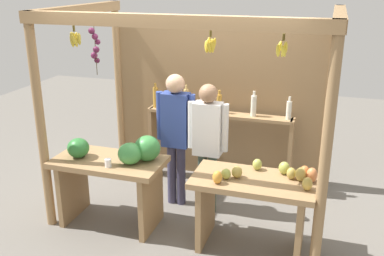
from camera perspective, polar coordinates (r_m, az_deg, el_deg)
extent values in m
plane|color=slate|center=(5.57, 0.58, -9.86)|extent=(12.00, 12.00, 0.00)
cylinder|color=#99754C|center=(4.96, -19.02, 0.32)|extent=(0.10, 0.10, 2.38)
cylinder|color=#99754C|center=(4.03, 16.89, -3.73)|extent=(0.10, 0.10, 2.38)
cylinder|color=#99754C|center=(6.46, -9.46, 5.35)|extent=(0.10, 0.10, 2.38)
cylinder|color=#99754C|center=(5.78, 17.41, 3.10)|extent=(0.10, 0.10, 2.38)
cube|color=#99754C|center=(4.02, -3.28, 13.66)|extent=(3.02, 0.12, 0.12)
cube|color=#99754C|center=(5.50, -14.56, 14.56)|extent=(0.12, 1.94, 0.12)
cube|color=#99754C|center=(4.68, 18.57, 13.50)|extent=(0.12, 1.94, 0.12)
cube|color=olive|center=(6.01, 3.26, 3.35)|extent=(2.92, 0.04, 2.14)
cylinder|color=brown|center=(3.88, 11.80, 11.46)|extent=(0.02, 0.02, 0.06)
ellipsoid|color=yellow|center=(3.89, 12.03, 10.16)|extent=(0.04, 0.06, 0.11)
ellipsoid|color=yellow|center=(3.91, 11.83, 9.70)|extent=(0.07, 0.05, 0.12)
ellipsoid|color=yellow|center=(3.92, 11.27, 10.24)|extent=(0.06, 0.06, 0.12)
ellipsoid|color=yellow|center=(3.88, 11.09, 9.83)|extent=(0.05, 0.05, 0.11)
ellipsoid|color=yellow|center=(3.85, 11.74, 9.75)|extent=(0.07, 0.04, 0.11)
cylinder|color=brown|center=(4.59, -15.07, 12.35)|extent=(0.02, 0.02, 0.06)
ellipsoid|color=gold|center=(4.58, -14.46, 11.05)|extent=(0.04, 0.06, 0.12)
ellipsoid|color=gold|center=(4.60, -14.43, 11.21)|extent=(0.06, 0.07, 0.13)
ellipsoid|color=gold|center=(4.62, -14.75, 10.91)|extent=(0.07, 0.04, 0.12)
ellipsoid|color=gold|center=(4.62, -14.95, 11.25)|extent=(0.08, 0.06, 0.13)
ellipsoid|color=gold|center=(4.62, -15.15, 11.18)|extent=(0.04, 0.05, 0.12)
ellipsoid|color=gold|center=(4.61, -15.34, 11.23)|extent=(0.04, 0.06, 0.12)
ellipsoid|color=gold|center=(4.59, -15.28, 10.78)|extent=(0.07, 0.05, 0.13)
ellipsoid|color=gold|center=(4.57, -15.18, 11.13)|extent=(0.08, 0.04, 0.12)
ellipsoid|color=gold|center=(4.58, -14.85, 10.80)|extent=(0.05, 0.05, 0.12)
cylinder|color=brown|center=(4.05, 2.42, 12.15)|extent=(0.02, 0.02, 0.06)
ellipsoid|color=gold|center=(4.06, 2.71, 10.62)|extent=(0.04, 0.06, 0.12)
ellipsoid|color=gold|center=(4.09, 2.85, 10.81)|extent=(0.06, 0.05, 0.13)
ellipsoid|color=gold|center=(4.11, 2.39, 10.75)|extent=(0.07, 0.05, 0.12)
ellipsoid|color=gold|center=(4.09, 2.09, 10.88)|extent=(0.05, 0.06, 0.13)
ellipsoid|color=gold|center=(4.06, 1.89, 10.48)|extent=(0.05, 0.07, 0.13)
ellipsoid|color=gold|center=(4.03, 2.17, 10.48)|extent=(0.07, 0.04, 0.12)
ellipsoid|color=gold|center=(4.05, 2.54, 10.48)|extent=(0.06, 0.06, 0.13)
cylinder|color=#4C422D|center=(4.83, -12.40, 9.93)|extent=(0.01, 0.01, 0.55)
sphere|color=#511938|center=(4.79, -12.89, 12.18)|extent=(0.07, 0.07, 0.07)
sphere|color=#601E42|center=(4.80, -12.47, 11.49)|extent=(0.07, 0.07, 0.07)
sphere|color=#601E42|center=(4.83, -12.12, 10.86)|extent=(0.06, 0.06, 0.06)
sphere|color=#511938|center=(4.80, -12.32, 9.89)|extent=(0.07, 0.07, 0.07)
sphere|color=#601E42|center=(4.86, -12.56, 9.17)|extent=(0.07, 0.07, 0.07)
sphere|color=#47142D|center=(4.87, -12.21, 8.55)|extent=(0.06, 0.06, 0.06)
cube|color=#99754C|center=(4.95, -10.74, -4.34)|extent=(1.23, 0.64, 0.06)
cube|color=#99754C|center=(5.35, -15.17, -7.49)|extent=(0.06, 0.58, 0.73)
cube|color=#99754C|center=(4.92, -5.34, -9.29)|extent=(0.06, 0.58, 0.73)
ellipsoid|color=#429347|center=(4.75, -8.04, -3.29)|extent=(0.31, 0.31, 0.23)
ellipsoid|color=#38843D|center=(4.80, -5.83, -2.62)|extent=(0.34, 0.34, 0.28)
ellipsoid|color=#2D7533|center=(5.03, -14.53, -2.52)|extent=(0.31, 0.31, 0.22)
cylinder|color=white|center=(4.73, -10.83, -4.47)|extent=(0.07, 0.07, 0.09)
cube|color=#99754C|center=(4.46, 7.95, -6.87)|extent=(1.23, 0.64, 0.06)
cube|color=#99754C|center=(4.74, 1.78, -10.42)|extent=(0.06, 0.58, 0.73)
cube|color=#99754C|center=(4.61, 13.87, -11.95)|extent=(0.06, 0.58, 0.73)
ellipsoid|color=#B79E47|center=(4.46, 13.91, -5.85)|extent=(0.13, 0.13, 0.14)
ellipsoid|color=#A8B24C|center=(4.39, 4.42, -5.95)|extent=(0.14, 0.14, 0.11)
ellipsoid|color=#A8B24C|center=(4.63, 8.45, -4.69)|extent=(0.12, 0.12, 0.12)
ellipsoid|color=#B79E47|center=(4.30, 14.71, -7.01)|extent=(0.13, 0.13, 0.13)
ellipsoid|color=#A8B24C|center=(4.58, 11.86, -5.09)|extent=(0.15, 0.15, 0.13)
ellipsoid|color=gold|center=(4.29, 3.31, -6.38)|extent=(0.13, 0.13, 0.13)
ellipsoid|color=#B79E47|center=(4.43, 5.84, -5.70)|extent=(0.12, 0.12, 0.12)
ellipsoid|color=#E07F47|center=(4.46, 15.26, -5.90)|extent=(0.11, 0.11, 0.15)
ellipsoid|color=#CC7038|center=(4.55, 14.39, -5.50)|extent=(0.14, 0.14, 0.12)
ellipsoid|color=#B79E47|center=(4.49, 12.74, -5.75)|extent=(0.13, 0.13, 0.12)
cube|color=#99754C|center=(6.22, -5.08, -1.67)|extent=(0.05, 0.20, 1.00)
cube|color=#99754C|center=(5.80, 12.58, -3.65)|extent=(0.05, 0.20, 1.00)
cube|color=#99754C|center=(5.78, 3.53, 1.77)|extent=(1.90, 0.22, 0.04)
cylinder|color=gold|center=(6.00, -4.74, 3.97)|extent=(0.07, 0.07, 0.27)
cylinder|color=gold|center=(5.96, -4.78, 5.52)|extent=(0.03, 0.03, 0.06)
cylinder|color=#D8B266|center=(5.85, -0.76, 3.68)|extent=(0.06, 0.06, 0.28)
cylinder|color=#D8B266|center=(5.81, -0.77, 5.31)|extent=(0.03, 0.03, 0.06)
cylinder|color=gold|center=(5.74, 3.54, 3.13)|extent=(0.07, 0.07, 0.24)
cylinder|color=gold|center=(5.70, 3.57, 4.61)|extent=(0.03, 0.03, 0.06)
cylinder|color=silver|center=(5.64, 7.98, 2.84)|extent=(0.07, 0.07, 0.27)
cylinder|color=silver|center=(5.60, 8.06, 4.46)|extent=(0.03, 0.03, 0.06)
cylinder|color=silver|center=(5.60, 12.44, 2.24)|extent=(0.07, 0.07, 0.23)
cylinder|color=silver|center=(5.56, 12.55, 3.68)|extent=(0.03, 0.03, 0.06)
cylinder|color=#3F3C59|center=(5.46, -2.63, -5.96)|extent=(0.11, 0.11, 0.77)
cylinder|color=#3F3C59|center=(5.43, -1.43, -6.13)|extent=(0.11, 0.11, 0.77)
cube|color=#2D428C|center=(5.18, -2.12, 1.07)|extent=(0.32, 0.19, 0.65)
cylinder|color=#2D428C|center=(5.24, -4.19, 1.61)|extent=(0.08, 0.08, 0.58)
cylinder|color=#2D428C|center=(5.11, -0.02, 1.21)|extent=(0.08, 0.08, 0.58)
sphere|color=tan|center=(5.07, -2.18, 5.76)|extent=(0.22, 0.22, 0.22)
cylinder|color=#3D4E43|center=(5.30, 1.35, -6.99)|extent=(0.11, 0.11, 0.74)
cylinder|color=#3D4E43|center=(5.27, 2.61, -7.16)|extent=(0.11, 0.11, 0.74)
cube|color=white|center=(5.02, 2.06, -0.11)|extent=(0.32, 0.19, 0.62)
cylinder|color=white|center=(5.06, -0.11, 0.45)|extent=(0.08, 0.08, 0.56)
cylinder|color=white|center=(4.96, 4.29, 0.00)|extent=(0.08, 0.08, 0.56)
sphere|color=#997051|center=(4.90, 2.12, 4.50)|extent=(0.21, 0.21, 0.21)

